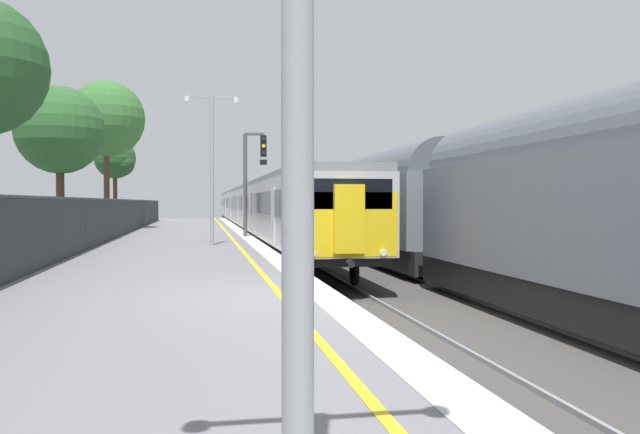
# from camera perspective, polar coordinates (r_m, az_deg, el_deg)

# --- Properties ---
(ground) EXTENTS (17.40, 110.00, 1.21)m
(ground) POSITION_cam_1_polar(r_m,az_deg,el_deg) (12.09, 11.06, -9.28)
(ground) COLOR slate
(commuter_train_at_platform) EXTENTS (2.83, 64.15, 3.81)m
(commuter_train_at_platform) POSITION_cam_1_polar(r_m,az_deg,el_deg) (48.78, -5.79, 0.89)
(commuter_train_at_platform) COLOR #B7B7BC
(commuter_train_at_platform) RESTS_ON ground
(freight_train_adjacent_track) EXTENTS (2.60, 54.09, 4.69)m
(freight_train_adjacent_track) POSITION_cam_1_polar(r_m,az_deg,el_deg) (34.13, 2.95, 1.22)
(freight_train_adjacent_track) COLOR #232326
(freight_train_adjacent_track) RESTS_ON ground
(signal_gantry) EXTENTS (1.10, 0.24, 4.83)m
(signal_gantry) POSITION_cam_1_polar(r_m,az_deg,el_deg) (30.98, -5.96, 3.91)
(signal_gantry) COLOR #47474C
(signal_gantry) RESTS_ON ground
(platform_lamp_mid) EXTENTS (2.00, 0.20, 5.60)m
(platform_lamp_mid) POSITION_cam_1_polar(r_m,az_deg,el_deg) (24.92, -9.32, 5.19)
(platform_lamp_mid) COLOR #93999E
(platform_lamp_mid) RESTS_ON ground
(background_tree_left) EXTENTS (4.53, 4.53, 8.83)m
(background_tree_left) POSITION_cam_1_polar(r_m,az_deg,el_deg) (41.70, -18.02, 7.88)
(background_tree_left) COLOR #473323
(background_tree_left) RESTS_ON ground
(background_tree_right) EXTENTS (3.62, 3.62, 6.39)m
(background_tree_right) POSITION_cam_1_polar(r_m,az_deg,el_deg) (29.44, -21.53, 6.84)
(background_tree_right) COLOR #473323
(background_tree_right) RESTS_ON ground
(background_tree_back) EXTENTS (2.89, 2.89, 6.16)m
(background_tree_back) POSITION_cam_1_polar(r_m,az_deg,el_deg) (48.84, -17.19, 4.75)
(background_tree_back) COLOR #473323
(background_tree_back) RESTS_ON ground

